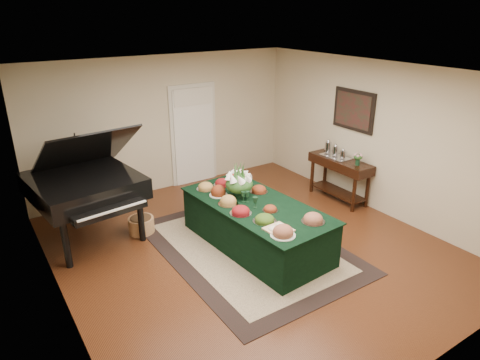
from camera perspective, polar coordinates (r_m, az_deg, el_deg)
ground at (r=6.83m, az=1.41°, el=-8.99°), size 6.00×6.00×0.00m
area_rug at (r=6.83m, az=1.04°, el=-8.89°), size 2.46×3.45×0.01m
kitchen_doorway at (r=9.06m, az=-6.19°, el=5.89°), size 1.05×0.07×2.10m
buffet_table at (r=6.71m, az=2.13°, el=-6.01°), size 1.37×2.60×0.73m
food_platters at (r=6.56m, az=1.00°, el=-2.66°), size 1.03×2.34×0.14m
cutting_board at (r=5.82m, az=5.05°, el=-6.30°), size 0.35×0.35×0.10m
green_goblets at (r=6.51m, az=1.14°, el=-2.46°), size 0.13×0.35×0.18m
floral_centerpiece at (r=6.70m, az=-0.10°, el=-0.10°), size 0.45×0.45×0.45m
grand_piano at (r=7.13m, az=-19.98°, el=-0.56°), size 1.78×1.99×1.85m
wicker_basket at (r=7.38m, az=-13.02°, el=-5.89°), size 0.43×0.43×0.27m
mahogany_sideboard at (r=8.45m, az=13.18°, el=1.54°), size 0.45×1.33×0.83m
tea_service at (r=8.47m, az=12.51°, el=3.82°), size 0.34×0.58×0.30m
pink_bouquet at (r=8.08m, az=15.47°, el=2.95°), size 0.18×0.18×0.23m
wall_painting at (r=8.30m, az=14.91°, el=8.99°), size 0.05×0.95×0.75m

